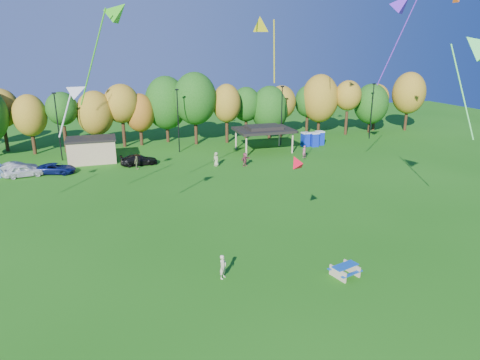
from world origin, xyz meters
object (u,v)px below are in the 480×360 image
object	(u,v)px
kite_flyer	(223,267)
car_a	(24,171)
picnic_table	(345,270)
car_d	(139,160)
porta_potties	(313,139)
car_c	(56,168)
car_b	(17,169)

from	to	relation	value
kite_flyer	car_a	bearing A→B (deg)	74.46
picnic_table	car_d	xyz separation A→B (m)	(-10.90, 32.96, 0.22)
porta_potties	car_c	xyz separation A→B (m)	(-36.69, -4.45, -0.46)
car_d	car_c	bearing A→B (deg)	91.91
car_b	car_c	world-z (taller)	car_b
picnic_table	car_c	size ratio (longest dim) A/B	0.47
car_a	car_c	bearing A→B (deg)	-93.34
picnic_table	car_a	xyz separation A→B (m)	(-24.32, 31.68, 0.28)
kite_flyer	car_a	world-z (taller)	kite_flyer
car_a	car_b	distance (m)	1.45
car_b	car_c	size ratio (longest dim) A/B	1.02
car_a	car_d	bearing A→B (deg)	-92.23
car_d	car_a	bearing A→B (deg)	91.52
car_b	car_d	bearing A→B (deg)	-97.65
kite_flyer	car_b	world-z (taller)	kite_flyer
porta_potties	car_a	distance (m)	40.44
kite_flyer	car_d	size ratio (longest dim) A/B	0.36
car_d	car_b	bearing A→B (deg)	86.76
picnic_table	kite_flyer	bearing A→B (deg)	149.40
kite_flyer	car_a	distance (m)	33.78
car_b	car_c	distance (m)	4.50
porta_potties	car_d	bearing A→B (deg)	-172.68
kite_flyer	car_c	world-z (taller)	kite_flyer
picnic_table	car_c	bearing A→B (deg)	107.80
car_d	porta_potties	bearing A→B (deg)	-86.57
porta_potties	car_b	distance (m)	41.26
car_a	porta_potties	bearing A→B (deg)	-90.96
porta_potties	car_b	bearing A→B (deg)	-174.99
car_c	car_d	size ratio (longest dim) A/B	0.97
picnic_table	car_c	world-z (taller)	car_c
porta_potties	car_d	xyz separation A→B (m)	(-26.74, -3.44, -0.41)
picnic_table	car_b	xyz separation A→B (m)	(-25.26, 32.79, 0.31)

